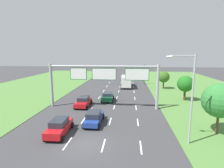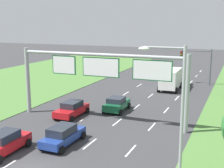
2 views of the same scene
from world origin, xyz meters
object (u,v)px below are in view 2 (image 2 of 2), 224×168
Objects in this scene: car_lead_silver at (117,104)px; box_truck at (172,78)px; car_far_ahead at (4,143)px; car_mid_lane at (63,135)px; traffic_light_mast at (198,60)px; sign_gantry at (102,72)px; car_near_red at (72,109)px; street_lamp at (175,109)px.

box_truck is at bearing 75.99° from car_lead_silver.
car_mid_lane is at bearing 43.56° from car_far_ahead.
car_mid_lane is 29.97m from traffic_light_mast.
car_far_ahead is 0.80× the size of traffic_light_mast.
sign_gantry is (-3.01, -17.99, 3.32)m from box_truck.
car_mid_lane is at bearing -93.78° from car_lead_silver.
traffic_light_mast is (9.66, 22.22, 3.06)m from car_near_red.
street_lamp is at bearing -49.08° from sign_gantry.
car_far_ahead is (-3.54, -13.66, 0.03)m from car_lead_silver.
car_near_red is at bearing 114.98° from car_mid_lane.
car_far_ahead is 0.26× the size of sign_gantry.
sign_gantry is (0.10, -4.00, 4.15)m from car_lead_silver.
street_lamp is (12.75, -0.85, 4.24)m from car_far_ahead.
box_truck reaches higher than car_far_ahead.
car_mid_lane is 24.77m from box_truck.
car_far_ahead reaches higher than car_mid_lane.
box_truck reaches higher than car_lead_silver.
car_lead_silver is at bearing 122.40° from street_lamp.
traffic_light_mast is at bearing 77.82° from car_mid_lane.
street_lamp is (12.76, -10.86, 4.28)m from car_near_red.
street_lamp reaches higher than car_lead_silver.
car_near_red is 10.02m from car_far_ahead.
box_truck is 18.54m from sign_gantry.
traffic_light_mast is 33.25m from street_lamp.
car_mid_lane is at bearing 157.49° from street_lamp.
box_truck is at bearing -123.16° from traffic_light_mast.
street_lamp reaches higher than box_truck.
traffic_light_mast reaches higher than box_truck.
box_truck is (6.66, 17.63, 0.83)m from car_near_red.
traffic_light_mast reaches higher than car_near_red.
box_truck reaches higher than car_near_red.
traffic_light_mast is 0.66× the size of street_lamp.
car_mid_lane is at bearing -65.13° from car_near_red.
street_lamp reaches higher than car_near_red.
car_lead_silver is 5.76m from sign_gantry.
traffic_light_mast reaches higher than car_mid_lane.
car_mid_lane is 0.80× the size of traffic_light_mast.
car_lead_silver is at bearing 88.18° from car_mid_lane.
sign_gantry is at bearing 85.90° from car_mid_lane.
sign_gantry is 2.03× the size of street_lamp.
traffic_light_mast is (6.10, 18.58, 3.06)m from car_lead_silver.
street_lamp is at bearing -40.06° from car_near_red.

